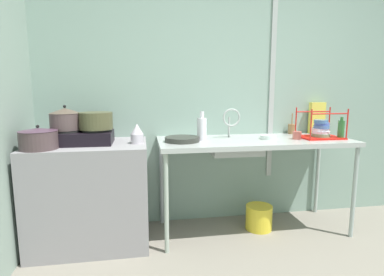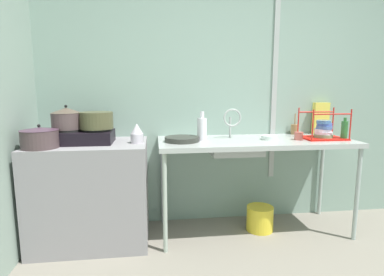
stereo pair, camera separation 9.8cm
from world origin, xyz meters
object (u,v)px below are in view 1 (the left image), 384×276
(small_bowl_on_drainboard, at_px, (268,137))
(cereal_box, at_px, (317,118))
(bottle_by_rack, at_px, (341,129))
(pot_on_right_burner, at_px, (96,121))
(bottle_by_sink, at_px, (202,128))
(utensil_jar, at_px, (292,129))
(pot_beside_stove, at_px, (39,139))
(stove, at_px, (82,137))
(faucet, at_px, (231,119))
(sink_basin, at_px, (235,147))
(percolator, at_px, (137,134))
(dish_rack, at_px, (321,131))
(pot_on_left_burner, at_px, (65,119))
(bucket_on_floor, at_px, (259,217))
(frying_pan, at_px, (182,139))
(cup_by_rack, at_px, (297,135))

(small_bowl_on_drainboard, bearing_deg, cereal_box, 24.12)
(small_bowl_on_drainboard, distance_m, bottle_by_rack, 0.66)
(small_bowl_on_drainboard, bearing_deg, pot_on_right_burner, 179.58)
(bottle_by_sink, distance_m, utensil_jar, 1.00)
(pot_beside_stove, distance_m, bottle_by_sink, 1.28)
(stove, xyz_separation_m, utensil_jar, (1.97, 0.26, -0.01))
(faucet, bearing_deg, bottle_by_rack, -12.08)
(stove, bearing_deg, sink_basin, -0.72)
(sink_basin, bearing_deg, percolator, -177.98)
(dish_rack, bearing_deg, percolator, -179.38)
(pot_on_left_burner, height_order, bucket_on_floor, pot_on_left_burner)
(frying_pan, xyz_separation_m, utensil_jar, (1.15, 0.29, 0.03))
(pot_beside_stove, xyz_separation_m, sink_basin, (1.56, 0.16, -0.14))
(bottle_by_sink, bearing_deg, cup_by_rack, -5.16)
(faucet, relative_size, small_bowl_on_drainboard, 1.87)
(pot_on_right_burner, bearing_deg, stove, 180.00)
(sink_basin, bearing_deg, faucet, 88.89)
(percolator, xyz_separation_m, frying_pan, (0.37, 0.02, -0.06))
(bottle_by_sink, bearing_deg, dish_rack, -2.31)
(frying_pan, distance_m, bottle_by_rack, 1.44)
(sink_basin, bearing_deg, cereal_box, 17.03)
(pot_on_right_burner, relative_size, bottle_by_rack, 1.37)
(percolator, distance_m, sink_basin, 0.86)
(small_bowl_on_drainboard, distance_m, bottle_by_sink, 0.61)
(bottle_by_sink, height_order, cereal_box, cereal_box)
(cup_by_rack, relative_size, bottle_by_sink, 0.30)
(faucet, distance_m, utensil_jar, 0.70)
(utensil_jar, bearing_deg, bottle_by_sink, -165.60)
(percolator, height_order, frying_pan, percolator)
(frying_pan, relative_size, cereal_box, 0.94)
(cereal_box, distance_m, bucket_on_floor, 1.17)
(pot_on_left_burner, relative_size, bottle_by_rack, 1.24)
(pot_on_left_burner, xyz_separation_m, bucket_on_floor, (1.66, -0.00, -0.95))
(pot_on_left_burner, distance_m, dish_rack, 2.22)
(bottle_by_rack, bearing_deg, frying_pan, 177.24)
(bucket_on_floor, bearing_deg, percolator, -177.67)
(pot_beside_stove, relative_size, small_bowl_on_drainboard, 1.91)
(frying_pan, relative_size, bottle_by_rack, 1.50)
(faucet, bearing_deg, cup_by_rack, -17.39)
(frying_pan, height_order, small_bowl_on_drainboard, frying_pan)
(stove, height_order, bottle_by_rack, bottle_by_rack)
(pot_beside_stove, bearing_deg, small_bowl_on_drainboard, 5.19)
(stove, height_order, percolator, percolator)
(pot_on_left_burner, relative_size, bottle_by_sink, 0.96)
(pot_beside_stove, relative_size, faucet, 1.02)
(stove, relative_size, faucet, 1.81)
(pot_beside_stove, relative_size, utensil_jar, 1.34)
(pot_on_left_burner, distance_m, utensil_jar, 2.11)
(dish_rack, bearing_deg, bottle_by_sink, 177.69)
(small_bowl_on_drainboard, bearing_deg, sink_basin, -179.05)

